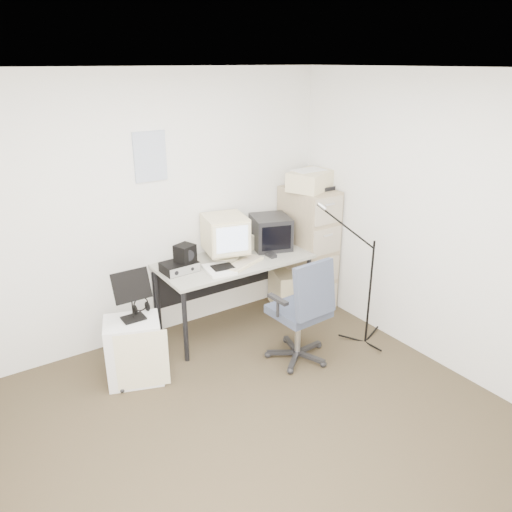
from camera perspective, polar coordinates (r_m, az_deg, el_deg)
floor at (r=3.91m, az=1.12°, el=-19.27°), size 3.60×3.60×0.01m
ceiling at (r=2.96m, az=1.50°, el=20.60°), size 3.60×3.60×0.01m
wall_back at (r=4.73m, az=-11.39°, el=5.16°), size 3.60×0.02×2.50m
wall_right at (r=4.45m, az=20.64°, el=3.16°), size 0.02×3.60×2.50m
wall_calendar at (r=4.60m, az=-12.02°, el=11.07°), size 0.30×0.02×0.44m
filing_cabinet at (r=5.44m, az=5.91°, el=0.97°), size 0.40×0.60×1.30m
printer at (r=5.21m, az=6.36°, el=8.60°), size 0.58×0.49×0.19m
desk at (r=5.02m, az=-2.43°, el=-4.30°), size 1.50×0.70×0.73m
crt_monitor at (r=4.85m, az=-3.53°, el=2.14°), size 0.47×0.48×0.43m
crt_tv at (r=5.14m, az=1.68°, el=2.75°), size 0.47×0.48×0.33m
desk_speaker at (r=5.10m, az=-0.83°, el=1.55°), size 0.10×0.10×0.16m
keyboard at (r=4.74m, az=-1.40°, el=-0.87°), size 0.48×0.31×0.02m
mouse at (r=4.94m, az=1.74°, el=0.10°), size 0.07×0.11×0.03m
radio_receiver at (r=4.64m, az=-8.75°, el=-1.21°), size 0.32×0.24×0.09m
radio_speaker at (r=4.60m, az=-8.12°, el=0.32°), size 0.20×0.19×0.16m
papers at (r=4.63m, az=-4.25°, el=-1.55°), size 0.28×0.36×0.02m
pc_tower at (r=5.47m, az=3.08°, el=-3.80°), size 0.33×0.49×0.42m
office_chair at (r=4.44m, az=4.90°, el=-6.03°), size 0.61×0.61×1.00m
side_cart at (r=4.38m, az=-13.78°, el=-10.42°), size 0.54×0.49×0.55m
music_stand at (r=4.17m, az=-14.08°, el=-4.31°), size 0.34×0.27×0.45m
headphones at (r=4.35m, az=-12.99°, el=-5.69°), size 0.16×0.16×0.03m
mic_stand at (r=4.72m, az=13.02°, el=-2.40°), size 0.03×0.03×1.35m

